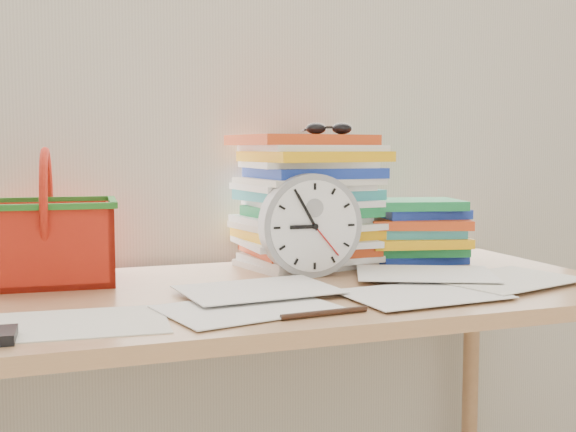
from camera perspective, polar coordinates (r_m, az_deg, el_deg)
name	(u,v)px	position (r m, az deg, el deg)	size (l,w,h in m)	color
curtain	(238,42)	(1.86, -3.98, 13.57)	(2.40, 0.01, 2.50)	beige
desk	(289,322)	(1.52, 0.09, -8.34)	(1.40, 0.70, 0.75)	#AD7B51
paper_stack	(308,201)	(1.74, 1.60, 1.21)	(0.33, 0.27, 0.32)	white
clock	(310,225)	(1.60, 1.78, -0.73)	(0.23, 0.23, 0.05)	gray
sunglasses	(329,129)	(1.71, 3.26, 6.91)	(0.12, 0.11, 0.03)	black
book_stack	(416,231)	(1.83, 10.11, -1.18)	(0.26, 0.20, 0.16)	white
basket	(47,217)	(1.60, -18.50, -0.10)	(0.28, 0.22, 0.28)	red
pen	(325,313)	(1.24, 2.91, -7.66)	(0.01, 0.01, 0.16)	black
scattered_papers	(289,283)	(1.50, 0.09, -5.34)	(1.26, 0.42, 0.02)	white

